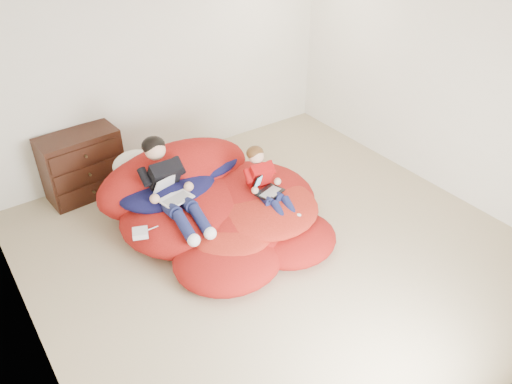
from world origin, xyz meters
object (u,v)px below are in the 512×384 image
(beanbag_pile, at_px, (216,206))
(laptop_white, at_px, (172,191))
(younger_boy, at_px, (266,181))
(older_boy, at_px, (169,183))
(laptop_black, at_px, (267,186))
(dresser, at_px, (83,165))

(beanbag_pile, xyz_separation_m, laptop_white, (-0.50, 0.05, 0.37))
(beanbag_pile, height_order, younger_boy, younger_boy)
(older_boy, xyz_separation_m, laptop_black, (0.97, -0.46, -0.16))
(beanbag_pile, distance_m, older_boy, 0.68)
(dresser, relative_size, beanbag_pile, 0.40)
(older_boy, bearing_deg, younger_boy, -24.48)
(laptop_black, bearing_deg, older_boy, 154.36)
(older_boy, distance_m, laptop_white, 0.10)
(dresser, xyz_separation_m, beanbag_pile, (1.02, -1.50, -0.16))
(dresser, height_order, beanbag_pile, dresser)
(beanbag_pile, relative_size, younger_boy, 2.81)
(beanbag_pile, xyz_separation_m, laptop_black, (0.47, -0.35, 0.28))
(laptop_white, bearing_deg, beanbag_pile, -6.02)
(laptop_white, bearing_deg, older_boy, 90.00)
(dresser, distance_m, laptop_black, 2.38)
(younger_boy, relative_size, laptop_black, 2.31)
(laptop_white, bearing_deg, laptop_black, -22.45)
(laptop_white, bearing_deg, younger_boy, -21.24)
(laptop_white, bearing_deg, dresser, 109.79)
(dresser, relative_size, older_boy, 0.84)
(older_boy, relative_size, laptop_black, 3.13)
(dresser, bearing_deg, laptop_white, -70.21)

